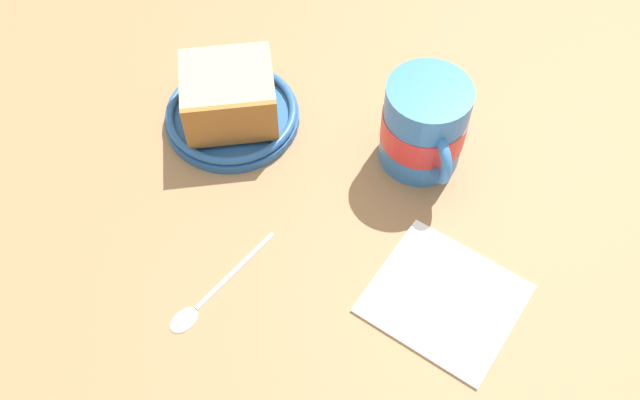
# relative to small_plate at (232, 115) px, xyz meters

# --- Properties ---
(ground_plane) EXTENTS (1.38, 1.38, 0.03)m
(ground_plane) POSITION_rel_small_plate_xyz_m (0.11, 0.02, -0.02)
(ground_plane) COLOR #936D47
(small_plate) EXTENTS (0.15, 0.15, 0.02)m
(small_plate) POSITION_rel_small_plate_xyz_m (0.00, 0.00, 0.00)
(small_plate) COLOR #26599E
(small_plate) RESTS_ON ground_plane
(cake_slice) EXTENTS (0.13, 0.13, 0.06)m
(cake_slice) POSITION_rel_small_plate_xyz_m (0.00, -0.00, 0.03)
(cake_slice) COLOR #9E662D
(cake_slice) RESTS_ON small_plate
(tea_mug) EXTENTS (0.11, 0.09, 0.10)m
(tea_mug) POSITION_rel_small_plate_xyz_m (0.17, 0.12, 0.04)
(tea_mug) COLOR #3372BF
(tea_mug) RESTS_ON ground_plane
(teaspoon) EXTENTS (0.03, 0.14, 0.01)m
(teaspoon) POSITION_rel_small_plate_xyz_m (0.16, -0.16, -0.01)
(teaspoon) COLOR silver
(teaspoon) RESTS_ON ground_plane
(folded_napkin) EXTENTS (0.15, 0.15, 0.01)m
(folded_napkin) POSITION_rel_small_plate_xyz_m (0.30, 0.01, -0.01)
(folded_napkin) COLOR white
(folded_napkin) RESTS_ON ground_plane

